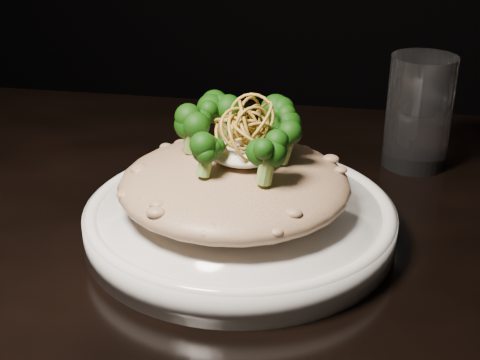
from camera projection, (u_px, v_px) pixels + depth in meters
name	position (u px, v px, depth m)	size (l,w,h in m)	color
table	(333.00, 342.00, 0.60)	(1.10, 0.80, 0.75)	black
plate	(240.00, 221.00, 0.60)	(0.28, 0.28, 0.03)	silver
risotto	(234.00, 184.00, 0.58)	(0.20, 0.20, 0.04)	brown
broccoli	(239.00, 138.00, 0.56)	(0.12, 0.12, 0.04)	black
cheese	(244.00, 152.00, 0.57)	(0.06, 0.06, 0.02)	white
shallots	(244.00, 122.00, 0.56)	(0.06, 0.06, 0.04)	brown
drinking_glass	(419.00, 112.00, 0.72)	(0.07, 0.07, 0.12)	silver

